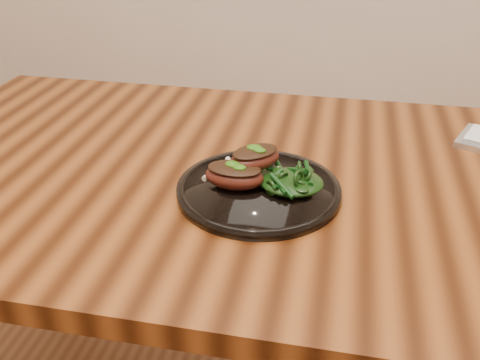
# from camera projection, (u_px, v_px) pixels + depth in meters

# --- Properties ---
(desk) EXTENTS (1.60, 0.80, 0.75)m
(desk) POSITION_uv_depth(u_px,v_px,m) (299.00, 214.00, 0.99)
(desk) COLOR black
(desk) RESTS_ON ground
(plate) EXTENTS (0.27, 0.27, 0.02)m
(plate) POSITION_uv_depth(u_px,v_px,m) (259.00, 189.00, 0.89)
(plate) COLOR black
(plate) RESTS_ON desk
(lamb_chop_front) EXTENTS (0.11, 0.08, 0.04)m
(lamb_chop_front) POSITION_uv_depth(u_px,v_px,m) (234.00, 175.00, 0.88)
(lamb_chop_front) COLOR #46160D
(lamb_chop_front) RESTS_ON plate
(lamb_chop_back) EXTENTS (0.11, 0.11, 0.04)m
(lamb_chop_back) POSITION_uv_depth(u_px,v_px,m) (255.00, 157.00, 0.89)
(lamb_chop_back) COLOR #46160D
(lamb_chop_back) RESTS_ON plate
(herb_smear) EXTENTS (0.09, 0.06, 0.01)m
(herb_smear) POSITION_uv_depth(u_px,v_px,m) (245.00, 166.00, 0.94)
(herb_smear) COLOR #184507
(herb_smear) RESTS_ON plate
(greens_heap) EXTENTS (0.11, 0.10, 0.04)m
(greens_heap) POSITION_uv_depth(u_px,v_px,m) (292.00, 178.00, 0.87)
(greens_heap) COLOR black
(greens_heap) RESTS_ON plate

